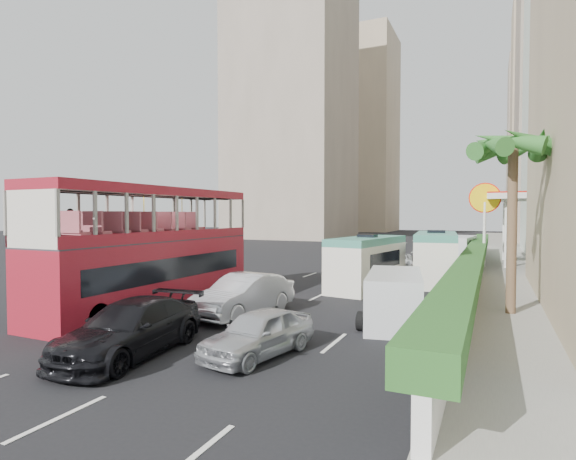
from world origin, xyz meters
The scene contains 19 objects.
ground_plane centered at (0.00, 0.00, 0.00)m, with size 200.00×200.00×0.00m, color black.
double_decker_bus centered at (-6.00, 0.00, 2.53)m, with size 2.50×11.00×5.06m, color maroon.
car_silver_lane_a centered at (-1.63, 0.14, 0.00)m, with size 1.68×4.83×1.59m, color #B6B9BD.
car_silver_lane_b centered at (1.29, -4.05, 0.00)m, with size 1.53×3.81×1.30m, color #B6B9BD.
car_black centered at (-2.01, -5.44, 0.00)m, with size 2.09×5.14×1.49m, color black.
van_asset centered at (1.10, 15.96, 0.00)m, with size 2.32×5.04×1.40m, color silver.
minibus_near centered at (1.15, 8.23, 1.36)m, with size 2.05×6.15×2.72m, color silver.
minibus_far centered at (4.21, 11.88, 1.44)m, with size 2.16×6.48×2.87m, color silver.
panel_van_near centered at (3.97, 1.25, 0.91)m, with size 1.83×4.57×1.83m, color silver.
panel_van_far centered at (4.60, 23.28, 1.08)m, with size 2.17×5.42×2.17m, color silver.
sidewalk centered at (9.00, 25.00, 0.09)m, with size 6.00×120.00×0.18m, color #99968C.
kerb_wall centered at (6.20, 14.00, 0.68)m, with size 0.30×44.00×1.00m, color silver.
hedge centered at (6.20, 14.00, 1.53)m, with size 1.10×44.00×0.70m, color #2D6626.
palm_tree centered at (7.80, 4.00, 3.38)m, with size 0.36×0.36×6.40m, color brown.
shell_station centered at (10.00, 23.00, 2.75)m, with size 6.50×8.00×5.50m, color silver.
tower_far_a centered at (17.00, 82.00, 22.00)m, with size 14.00×14.00×44.00m, color tan.
tower_far_b centered at (17.00, 104.00, 20.00)m, with size 14.00×14.00×40.00m, color tan.
tower_left_a centered at (-24.00, 55.00, 26.00)m, with size 18.00×18.00×52.00m, color tan.
tower_left_b centered at (-22.00, 90.00, 23.00)m, with size 16.00×16.00×46.00m, color tan.
Camera 1 is at (7.14, -14.90, 3.93)m, focal length 28.00 mm.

